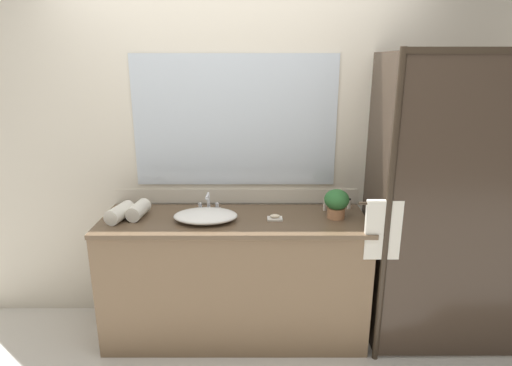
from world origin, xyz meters
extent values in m
plane|color=silver|center=(0.00, 0.00, 0.00)|extent=(8.00, 8.00, 0.00)
cube|color=beige|center=(0.00, 0.34, 1.30)|extent=(4.40, 0.05, 2.60)
cube|color=beige|center=(0.00, 0.32, 0.96)|extent=(1.80, 0.01, 0.11)
cube|color=silver|center=(0.00, 0.31, 1.51)|extent=(1.44, 0.01, 0.92)
cube|color=brown|center=(0.00, 0.01, 0.43)|extent=(1.80, 0.56, 0.87)
cube|color=brown|center=(0.00, 0.00, 0.89)|extent=(1.80, 0.58, 0.03)
cylinder|color=#2D2319|center=(0.95, -0.27, 1.00)|extent=(0.04, 0.04, 2.00)
cube|color=#2D2319|center=(1.45, -0.27, 1.98)|extent=(1.00, 0.04, 0.04)
cube|color=#382B21|center=(1.45, -0.27, 1.00)|extent=(0.96, 0.01, 1.96)
cube|color=#382B21|center=(0.95, 0.02, 1.00)|extent=(0.01, 0.57, 1.96)
cylinder|color=#2D2319|center=(0.93, -0.26, 1.10)|extent=(0.32, 0.02, 0.02)
cube|color=silver|center=(0.93, -0.26, 0.93)|extent=(0.22, 0.04, 0.38)
ellipsoid|color=white|center=(-0.19, -0.04, 0.93)|extent=(0.42, 0.29, 0.07)
cube|color=silver|center=(-0.19, 0.15, 0.91)|extent=(0.17, 0.04, 0.02)
cylinder|color=silver|center=(-0.19, 0.15, 0.97)|extent=(0.02, 0.02, 0.11)
cylinder|color=silver|center=(-0.19, 0.10, 1.03)|extent=(0.02, 0.11, 0.02)
cylinder|color=silver|center=(-0.25, 0.15, 0.94)|extent=(0.02, 0.02, 0.04)
cylinder|color=silver|center=(-0.13, 0.15, 0.94)|extent=(0.02, 0.02, 0.04)
cylinder|color=#B77A51|center=(0.69, 0.02, 0.94)|extent=(0.12, 0.12, 0.07)
ellipsoid|color=#2E6832|center=(0.69, 0.02, 1.03)|extent=(0.17, 0.17, 0.14)
cube|color=silver|center=(0.28, -0.02, 0.91)|extent=(0.10, 0.07, 0.01)
ellipsoid|color=beige|center=(0.28, -0.02, 0.92)|extent=(0.07, 0.04, 0.02)
cylinder|color=silver|center=(0.64, 0.16, 0.94)|extent=(0.02, 0.02, 0.09)
cylinder|color=#9E895B|center=(0.64, 0.16, 0.99)|extent=(0.02, 0.02, 0.01)
cylinder|color=silver|center=(0.82, 0.20, 0.93)|extent=(0.03, 0.03, 0.07)
cylinder|color=black|center=(0.82, 0.20, 0.97)|extent=(0.02, 0.02, 0.01)
cylinder|color=silver|center=(-0.76, -0.02, 0.95)|extent=(0.15, 0.25, 0.10)
cylinder|color=silver|center=(-0.65, 0.03, 0.95)|extent=(0.13, 0.23, 0.10)
camera|label=1|loc=(0.15, -2.66, 1.92)|focal=29.46mm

